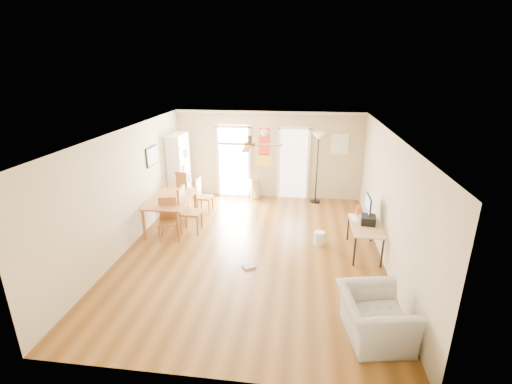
# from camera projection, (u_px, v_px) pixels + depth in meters

# --- Properties ---
(floor) EXTENTS (7.00, 7.00, 0.00)m
(floor) POSITION_uv_depth(u_px,v_px,m) (253.00, 250.00, 8.01)
(floor) COLOR brown
(floor) RESTS_ON ground
(ceiling) EXTENTS (5.50, 7.00, 0.00)m
(ceiling) POSITION_uv_depth(u_px,v_px,m) (252.00, 133.00, 7.14)
(ceiling) COLOR silver
(ceiling) RESTS_ON floor
(wall_back) EXTENTS (5.50, 0.04, 2.60)m
(wall_back) POSITION_uv_depth(u_px,v_px,m) (268.00, 155.00, 10.85)
(wall_back) COLOR beige
(wall_back) RESTS_ON floor
(wall_front) EXTENTS (5.50, 0.04, 2.60)m
(wall_front) POSITION_uv_depth(u_px,v_px,m) (212.00, 295.00, 4.30)
(wall_front) COLOR beige
(wall_front) RESTS_ON floor
(wall_left) EXTENTS (0.04, 7.00, 2.60)m
(wall_left) POSITION_uv_depth(u_px,v_px,m) (127.00, 189.00, 7.91)
(wall_left) COLOR beige
(wall_left) RESTS_ON floor
(wall_right) EXTENTS (0.04, 7.00, 2.60)m
(wall_right) POSITION_uv_depth(u_px,v_px,m) (389.00, 201.00, 7.24)
(wall_right) COLOR beige
(wall_right) RESTS_ON floor
(crown_molding) EXTENTS (5.50, 7.00, 0.08)m
(crown_molding) POSITION_uv_depth(u_px,v_px,m) (252.00, 135.00, 7.15)
(crown_molding) COLOR white
(crown_molding) RESTS_ON wall_back
(kitchen_doorway) EXTENTS (0.90, 0.10, 2.10)m
(kitchen_doorway) POSITION_uv_depth(u_px,v_px,m) (234.00, 162.00, 11.04)
(kitchen_doorway) COLOR white
(kitchen_doorway) RESTS_ON wall_back
(bathroom_doorway) EXTENTS (0.80, 0.10, 2.10)m
(bathroom_doorway) POSITION_uv_depth(u_px,v_px,m) (293.00, 164.00, 10.82)
(bathroom_doorway) COLOR white
(bathroom_doorway) RESTS_ON wall_back
(wall_decal) EXTENTS (0.46, 0.03, 1.10)m
(wall_decal) POSITION_uv_depth(u_px,v_px,m) (264.00, 147.00, 10.76)
(wall_decal) COLOR red
(wall_decal) RESTS_ON wall_back
(ac_grille) EXTENTS (0.50, 0.04, 0.60)m
(ac_grille) POSITION_uv_depth(u_px,v_px,m) (339.00, 144.00, 10.44)
(ac_grille) COLOR white
(ac_grille) RESTS_ON wall_back
(framed_poster) EXTENTS (0.04, 0.66, 0.48)m
(framed_poster) POSITION_uv_depth(u_px,v_px,m) (152.00, 156.00, 9.08)
(framed_poster) COLOR black
(framed_poster) RESTS_ON wall_left
(ceiling_fan) EXTENTS (1.24, 1.24, 0.20)m
(ceiling_fan) POSITION_uv_depth(u_px,v_px,m) (250.00, 144.00, 6.92)
(ceiling_fan) COLOR #593819
(ceiling_fan) RESTS_ON ceiling
(bookshelf) EXTENTS (0.60, 0.98, 2.02)m
(bookshelf) POSITION_uv_depth(u_px,v_px,m) (179.00, 169.00, 10.52)
(bookshelf) COLOR white
(bookshelf) RESTS_ON floor
(dining_table) EXTENTS (0.95, 1.56, 0.78)m
(dining_table) POSITION_uv_depth(u_px,v_px,m) (171.00, 213.00, 8.98)
(dining_table) COLOR #9C5C32
(dining_table) RESTS_ON floor
(dining_chair_right_a) EXTENTS (0.42, 0.42, 0.95)m
(dining_chair_right_a) POSITION_uv_depth(u_px,v_px,m) (205.00, 195.00, 9.93)
(dining_chair_right_a) COLOR #945D2F
(dining_chair_right_a) RESTS_ON floor
(dining_chair_right_b) EXTENTS (0.47, 0.47, 1.12)m
(dining_chair_right_b) POSITION_uv_depth(u_px,v_px,m) (191.00, 210.00, 8.72)
(dining_chair_right_b) COLOR olive
(dining_chair_right_b) RESTS_ON floor
(dining_chair_near) EXTENTS (0.48, 0.48, 0.97)m
(dining_chair_near) POSITION_uv_depth(u_px,v_px,m) (167.00, 220.00, 8.35)
(dining_chair_near) COLOR #965630
(dining_chair_near) RESTS_ON floor
(dining_chair_far) EXTENTS (0.52, 0.52, 1.04)m
(dining_chair_far) POSITION_uv_depth(u_px,v_px,m) (185.00, 188.00, 10.39)
(dining_chair_far) COLOR #9B5D32
(dining_chair_far) RESTS_ON floor
(trash_can) EXTENTS (0.35, 0.35, 0.63)m
(trash_can) POSITION_uv_depth(u_px,v_px,m) (255.00, 189.00, 10.97)
(trash_can) COLOR silver
(trash_can) RESTS_ON floor
(torchiere_lamp) EXTENTS (0.44, 0.44, 2.07)m
(torchiere_lamp) POSITION_uv_depth(u_px,v_px,m) (317.00, 168.00, 10.46)
(torchiere_lamp) COLOR black
(torchiere_lamp) RESTS_ON floor
(computer_desk) EXTENTS (0.62, 1.23, 0.66)m
(computer_desk) POSITION_uv_depth(u_px,v_px,m) (364.00, 239.00, 7.80)
(computer_desk) COLOR tan
(computer_desk) RESTS_ON floor
(imac) EXTENTS (0.14, 0.57, 0.52)m
(imac) POSITION_uv_depth(u_px,v_px,m) (368.00, 208.00, 7.90)
(imac) COLOR black
(imac) RESTS_ON computer_desk
(keyboard) EXTENTS (0.18, 0.41, 0.02)m
(keyboard) POSITION_uv_depth(u_px,v_px,m) (354.00, 218.00, 8.00)
(keyboard) COLOR white
(keyboard) RESTS_ON computer_desk
(printer) EXTENTS (0.33, 0.38, 0.18)m
(printer) POSITION_uv_depth(u_px,v_px,m) (368.00, 220.00, 7.71)
(printer) COLOR black
(printer) RESTS_ON computer_desk
(orange_bottle) EXTENTS (0.08, 0.08, 0.23)m
(orange_bottle) POSITION_uv_depth(u_px,v_px,m) (358.00, 209.00, 8.20)
(orange_bottle) COLOR #EB4814
(orange_bottle) RESTS_ON computer_desk
(wastebasket_a) EXTENTS (0.31, 0.31, 0.28)m
(wastebasket_a) POSITION_uv_depth(u_px,v_px,m) (319.00, 238.00, 8.27)
(wastebasket_a) COLOR silver
(wastebasket_a) RESTS_ON floor
(floor_cloth) EXTENTS (0.31, 0.30, 0.04)m
(floor_cloth) POSITION_uv_depth(u_px,v_px,m) (249.00, 266.00, 7.33)
(floor_cloth) COLOR #9C9C97
(floor_cloth) RESTS_ON floor
(armchair) EXTENTS (1.11, 1.22, 0.70)m
(armchair) POSITION_uv_depth(u_px,v_px,m) (374.00, 317.00, 5.36)
(armchair) COLOR #AAABA6
(armchair) RESTS_ON floor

